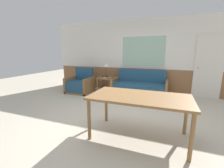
% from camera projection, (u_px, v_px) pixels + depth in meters
% --- Properties ---
extents(ground_plane, '(16.00, 16.00, 0.00)m').
position_uv_depth(ground_plane, '(120.00, 118.00, 3.50)').
color(ground_plane, beige).
extents(wall_back, '(7.20, 0.09, 2.70)m').
position_uv_depth(wall_back, '(142.00, 56.00, 5.62)').
color(wall_back, '#8E603D').
rests_on(wall_back, ground_plane).
extents(couch, '(1.91, 0.80, 0.89)m').
position_uv_depth(couch, '(139.00, 88.00, 5.34)').
color(couch, olive).
rests_on(couch, ground_plane).
extents(armchair, '(0.90, 0.81, 0.92)m').
position_uv_depth(armchair, '(80.00, 85.00, 5.74)').
color(armchair, olive).
rests_on(armchair, ground_plane).
extents(side_table, '(0.54, 0.54, 0.57)m').
position_uv_depth(side_table, '(106.00, 80.00, 5.70)').
color(side_table, olive).
rests_on(side_table, ground_plane).
extents(table_lamp, '(0.24, 0.24, 0.56)m').
position_uv_depth(table_lamp, '(106.00, 65.00, 5.68)').
color(table_lamp, '#4C3823').
rests_on(table_lamp, side_table).
extents(book_stack, '(0.21, 0.14, 0.07)m').
position_uv_depth(book_stack, '(105.00, 77.00, 5.58)').
color(book_stack, gold).
rests_on(book_stack, side_table).
extents(dining_table, '(1.72, 0.89, 0.78)m').
position_uv_depth(dining_table, '(140.00, 100.00, 2.62)').
color(dining_table, olive).
rests_on(dining_table, ground_plane).
extents(entry_door, '(0.84, 0.09, 2.08)m').
position_uv_depth(entry_door, '(208.00, 67.00, 4.89)').
color(entry_door, silver).
rests_on(entry_door, ground_plane).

